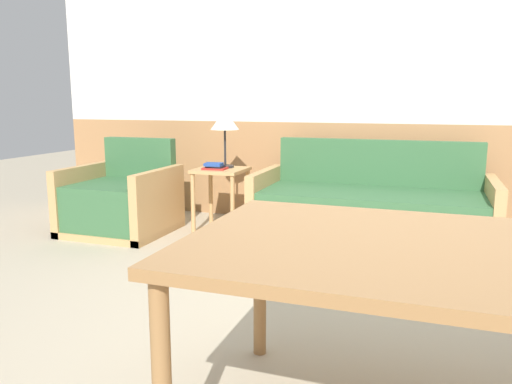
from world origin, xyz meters
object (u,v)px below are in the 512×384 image
(armchair, at_px, (121,203))
(side_table, at_px, (221,182))
(dining_table, at_px, (500,270))
(table_lamp, at_px, (225,122))
(couch, at_px, (371,212))

(armchair, xyz_separation_m, side_table, (0.85, 0.36, 0.19))
(side_table, bearing_deg, dining_table, -51.04)
(side_table, bearing_deg, armchair, -157.21)
(armchair, relative_size, table_lamp, 1.68)
(side_table, distance_m, dining_table, 3.25)
(armchair, distance_m, side_table, 0.94)
(dining_table, bearing_deg, armchair, 143.09)
(couch, relative_size, armchair, 2.18)
(armchair, height_order, table_lamp, table_lamp)
(armchair, height_order, dining_table, armchair)
(couch, relative_size, dining_table, 0.97)
(couch, bearing_deg, table_lamp, 178.22)
(dining_table, bearing_deg, table_lamp, 127.93)
(armchair, distance_m, table_lamp, 1.21)
(table_lamp, bearing_deg, armchair, -153.21)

